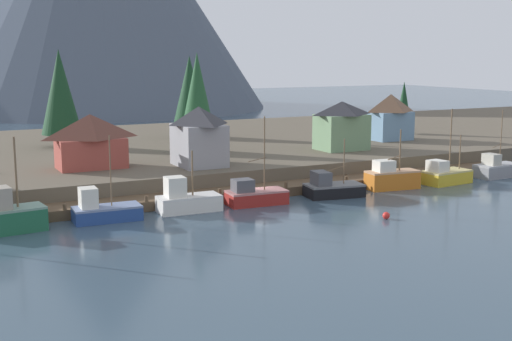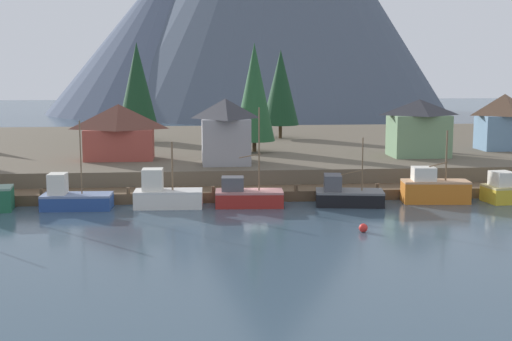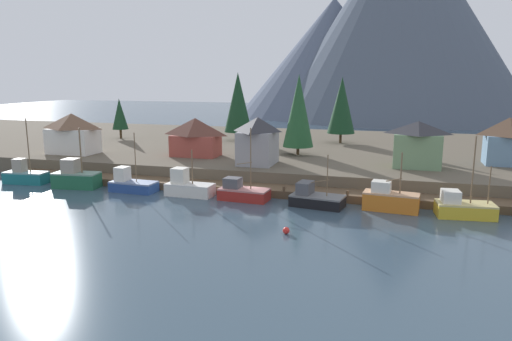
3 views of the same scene
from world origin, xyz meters
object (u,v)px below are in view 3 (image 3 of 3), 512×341
at_px(fishing_boat_black, 315,198).
at_px(conifer_back_left, 299,111).
at_px(house_red, 195,137).
at_px(fishing_boat_teal, 25,176).
at_px(conifer_near_right, 342,105).
at_px(channel_buoy, 286,231).
at_px(house_white, 73,133).
at_px(fishing_boat_red, 242,192).
at_px(fishing_boat_blue, 132,184).
at_px(fishing_boat_yellow, 463,208).
at_px(fishing_boat_orange, 390,199).
at_px(fishing_boat_white, 188,187).
at_px(house_grey, 258,140).
at_px(conifer_mid_right, 120,114).
at_px(fishing_boat_green, 76,177).
at_px(house_green, 417,144).
at_px(conifer_mid_left, 238,102).

bearing_deg(fishing_boat_black, conifer_back_left, 115.38).
distance_m(house_red, conifer_back_left, 17.54).
height_order(fishing_boat_teal, conifer_near_right, conifer_near_right).
bearing_deg(channel_buoy, house_white, 150.51).
xyz_separation_m(fishing_boat_red, channel_buoy, (8.24, -11.46, -0.62)).
xyz_separation_m(fishing_boat_blue, fishing_boat_yellow, (41.69, -0.35, 0.04)).
distance_m(house_white, conifer_near_right, 49.66).
height_order(fishing_boat_red, conifer_near_right, conifer_near_right).
height_order(fishing_boat_teal, fishing_boat_blue, fishing_boat_teal).
relative_size(fishing_boat_blue, fishing_boat_red, 0.88).
xyz_separation_m(conifer_near_right, conifer_back_left, (-5.32, -16.21, -0.10)).
bearing_deg(channel_buoy, fishing_boat_yellow, 32.53).
xyz_separation_m(fishing_boat_orange, channel_buoy, (-9.72, -11.59, -0.96)).
bearing_deg(house_white, fishing_boat_white, -24.94).
xyz_separation_m(conifer_back_left, channel_buoy, (5.51, -33.51, -9.47)).
distance_m(fishing_boat_white, fishing_boat_red, 7.54).
distance_m(fishing_boat_white, conifer_back_left, 25.70).
height_order(house_grey, conifer_mid_right, conifer_mid_right).
xyz_separation_m(fishing_boat_orange, conifer_mid_right, (-55.55, 32.43, 6.33)).
bearing_deg(fishing_boat_green, conifer_back_left, 32.58).
bearing_deg(fishing_boat_orange, conifer_back_left, 130.62).
height_order(fishing_boat_yellow, channel_buoy, fishing_boat_yellow).
xyz_separation_m(fishing_boat_red, house_grey, (-1.35, 11.71, 5.11)).
bearing_deg(fishing_boat_green, conifer_near_right, 43.12).
bearing_deg(fishing_boat_red, house_red, 133.44).
bearing_deg(fishing_boat_white, fishing_boat_red, 1.21).
bearing_deg(fishing_boat_green, fishing_boat_yellow, -6.68).
relative_size(conifer_mid_right, conifer_back_left, 0.63).
xyz_separation_m(fishing_boat_white, house_white, (-26.72, 12.43, 4.80)).
bearing_deg(house_red, house_green, -0.48).
xyz_separation_m(fishing_boat_blue, house_green, (37.23, 15.38, 4.88)).
relative_size(house_green, channel_buoy, 9.79).
bearing_deg(fishing_boat_yellow, house_white, 162.06).
distance_m(conifer_near_right, channel_buoy, 50.64).
bearing_deg(channel_buoy, fishing_boat_red, 125.71).
bearing_deg(house_red, conifer_mid_right, 145.55).
bearing_deg(fishing_boat_red, house_green, 39.63).
bearing_deg(fishing_boat_red, conifer_mid_left, 112.74).
xyz_separation_m(house_green, conifer_mid_right, (-58.95, 17.07, 1.74)).
bearing_deg(fishing_boat_white, conifer_mid_right, 135.08).
bearing_deg(fishing_boat_yellow, fishing_boat_black, 174.72).
height_order(fishing_boat_teal, house_red, fishing_boat_teal).
bearing_deg(house_green, fishing_boat_yellow, -74.14).
bearing_deg(house_white, house_grey, -1.49).
bearing_deg(conifer_mid_right, fishing_boat_orange, -30.28).
height_order(fishing_boat_red, channel_buoy, fishing_boat_red).
relative_size(fishing_boat_red, house_green, 1.34).
bearing_deg(conifer_back_left, channel_buoy, -80.67).
xyz_separation_m(fishing_boat_green, fishing_boat_red, (24.53, 0.15, -0.49)).
bearing_deg(conifer_mid_right, fishing_boat_blue, -56.20).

